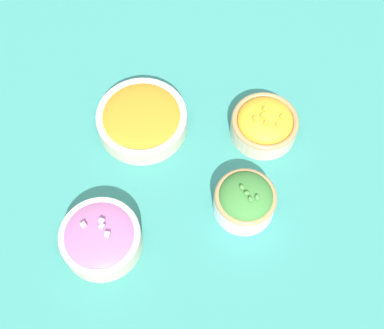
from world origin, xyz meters
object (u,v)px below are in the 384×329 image
(bowl_red_onion, at_px, (101,238))
(bowl_broccoli, at_px, (245,200))
(bowl_carrots, at_px, (142,119))
(bowl_squash, at_px, (265,123))

(bowl_red_onion, height_order, bowl_broccoli, bowl_broccoli)
(bowl_carrots, distance_m, bowl_broccoli, 0.28)
(bowl_broccoli, bearing_deg, bowl_red_onion, -167.50)
(bowl_red_onion, height_order, bowl_squash, bowl_squash)
(bowl_squash, height_order, bowl_broccoli, bowl_broccoli)
(bowl_red_onion, distance_m, bowl_broccoli, 0.28)
(bowl_red_onion, relative_size, bowl_carrots, 0.80)
(bowl_carrots, relative_size, bowl_broccoli, 1.58)
(bowl_broccoli, bearing_deg, bowl_carrots, 134.72)
(bowl_squash, relative_size, bowl_broccoli, 1.17)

